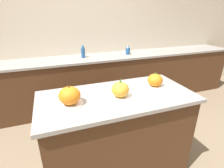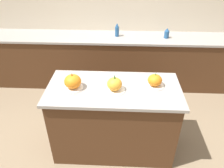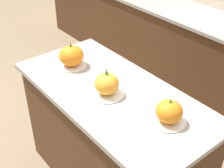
{
  "view_description": "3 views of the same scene",
  "coord_description": "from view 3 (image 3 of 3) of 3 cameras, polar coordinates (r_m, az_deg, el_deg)",
  "views": [
    {
      "loc": [
        -0.55,
        -1.37,
        1.65
      ],
      "look_at": [
        -0.04,
        0.04,
        1.02
      ],
      "focal_mm": 28.0,
      "sensor_mm": 36.0,
      "label": 1
    },
    {
      "loc": [
        0.08,
        -1.96,
        2.25
      ],
      "look_at": [
        -0.02,
        0.04,
        0.94
      ],
      "focal_mm": 35.0,
      "sensor_mm": 36.0,
      "label": 2
    },
    {
      "loc": [
        1.31,
        -1.04,
        2.08
      ],
      "look_at": [
        0.05,
        -0.04,
        1.01
      ],
      "focal_mm": 50.0,
      "sensor_mm": 36.0,
      "label": 3
    }
  ],
  "objects": [
    {
      "name": "kitchen_island",
      "position": [
        2.34,
        -0.08,
        -10.4
      ],
      "size": [
        1.46,
        0.7,
        0.91
      ],
      "color": "#4C2D19",
      "rests_on": "ground_plane"
    },
    {
      "name": "pumpkin_cake_left",
      "position": [
        2.3,
        -7.42,
        5.04
      ],
      "size": [
        0.21,
        0.21,
        0.19
      ],
      "color": "white",
      "rests_on": "kitchen_island"
    },
    {
      "name": "pumpkin_cake_center",
      "position": [
        1.98,
        -0.97,
        -0.14
      ],
      "size": [
        0.23,
        0.23,
        0.19
      ],
      "color": "white",
      "rests_on": "kitchen_island"
    },
    {
      "name": "pumpkin_cake_right",
      "position": [
        1.79,
        10.39,
        -5.13
      ],
      "size": [
        0.21,
        0.21,
        0.16
      ],
      "color": "white",
      "rests_on": "kitchen_island"
    }
  ]
}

